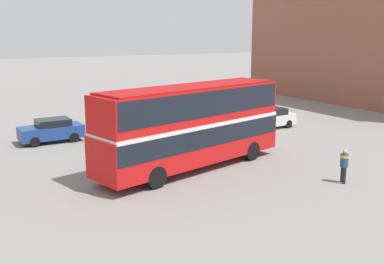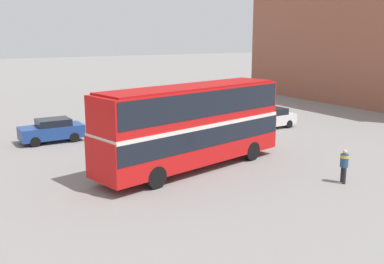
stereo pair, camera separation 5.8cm
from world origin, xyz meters
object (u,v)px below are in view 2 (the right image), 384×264
object	(u,v)px
parked_car_kerb_near	(270,118)
parked_car_kerb_far	(138,104)
parked_car_side_street	(52,130)
pedestrian_foreground	(344,163)
double_decker_bus	(192,122)

from	to	relation	value
parked_car_kerb_near	parked_car_kerb_far	distance (m)	13.00
parked_car_kerb_near	parked_car_side_street	xyz separation A→B (m)	(-15.53, 3.80, 0.03)
pedestrian_foreground	parked_car_side_street	xyz separation A→B (m)	(-10.22, 15.73, -0.23)
parked_car_kerb_far	parked_car_side_street	distance (m)	12.34
pedestrian_foreground	parked_car_kerb_near	distance (m)	13.06
parked_car_kerb_far	parked_car_kerb_near	bearing A→B (deg)	125.05
pedestrian_foreground	parked_car_kerb_far	bearing A→B (deg)	-65.51
parked_car_kerb_far	pedestrian_foreground	bearing A→B (deg)	99.39
pedestrian_foreground	parked_car_kerb_near	size ratio (longest dim) A/B	0.39
double_decker_bus	parked_car_kerb_near	world-z (taller)	double_decker_bus
parked_car_side_street	pedestrian_foreground	bearing A→B (deg)	121.96
double_decker_bus	parked_car_kerb_near	xyz separation A→B (m)	(10.46, 6.17, -1.81)
double_decker_bus	parked_car_kerb_far	xyz separation A→B (m)	(4.52, 17.73, -1.79)
double_decker_bus	parked_car_kerb_far	distance (m)	18.38
pedestrian_foreground	parked_car_kerb_far	xyz separation A→B (m)	(-0.63, 23.49, -0.24)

